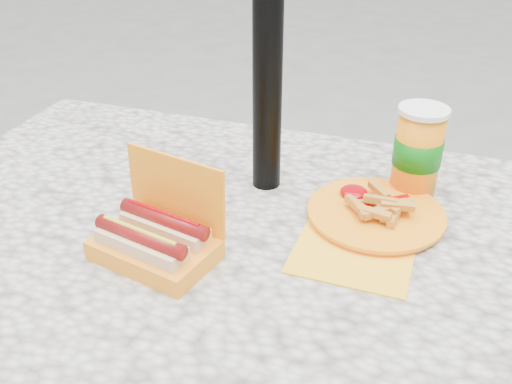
% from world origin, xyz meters
% --- Properties ---
extents(picnic_table, '(1.20, 0.80, 0.75)m').
position_xyz_m(picnic_table, '(0.00, 0.00, 0.64)').
color(picnic_table, beige).
rests_on(picnic_table, ground).
extents(hotdog_box, '(0.20, 0.15, 0.14)m').
position_xyz_m(hotdog_box, '(-0.09, -0.10, 0.78)').
color(hotdog_box, orange).
rests_on(hotdog_box, picnic_table).
extents(fries_plate, '(0.22, 0.30, 0.05)m').
position_xyz_m(fries_plate, '(0.20, 0.10, 0.76)').
color(fries_plate, yellow).
rests_on(fries_plate, picnic_table).
extents(soda_cup, '(0.08, 0.08, 0.16)m').
position_xyz_m(soda_cup, '(0.25, 0.22, 0.83)').
color(soda_cup, orange).
rests_on(soda_cup, picnic_table).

